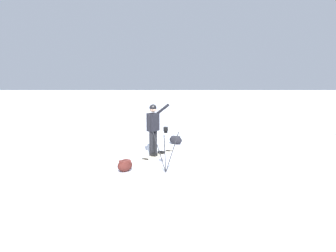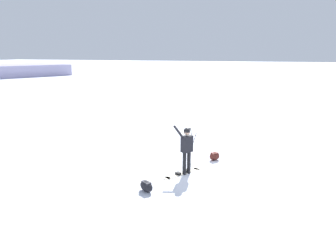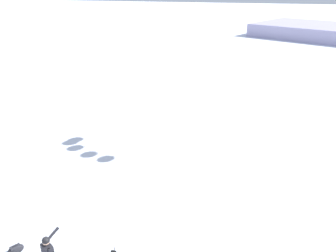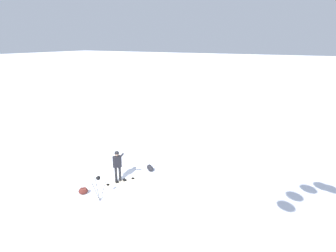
{
  "view_description": "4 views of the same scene",
  "coord_description": "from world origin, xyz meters",
  "px_view_note": "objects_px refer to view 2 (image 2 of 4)",
  "views": [
    {
      "loc": [
        -0.69,
        9.49,
        2.4
      ],
      "look_at": [
        -0.62,
        0.34,
        1.12
      ],
      "focal_mm": 30.82,
      "sensor_mm": 36.0,
      "label": 1
    },
    {
      "loc": [
        2.95,
        -11.28,
        4.46
      ],
      "look_at": [
        -1.16,
        0.66,
        1.56
      ],
      "focal_mm": 34.55,
      "sensor_mm": 36.0,
      "label": 2
    },
    {
      "loc": [
        7.41,
        5.56,
        9.02
      ],
      "look_at": [
        -4.21,
        2.49,
        4.09
      ],
      "focal_mm": 38.34,
      "sensor_mm": 36.0,
      "label": 3
    },
    {
      "loc": [
        -9.22,
        10.63,
        7.38
      ],
      "look_at": [
        -4.98,
        2.95,
        4.72
      ],
      "focal_mm": 30.41,
      "sensor_mm": 36.0,
      "label": 4
    }
  ],
  "objects_px": {
    "snowboard": "(183,173)",
    "gear_bag_small": "(146,186)",
    "camera_tripod": "(189,136)",
    "gear_bag_large": "(214,156)",
    "snowboarder": "(187,146)"
  },
  "relations": [
    {
      "from": "snowboard",
      "to": "gear_bag_small",
      "type": "relative_size",
      "value": 2.51
    },
    {
      "from": "camera_tripod",
      "to": "gear_bag_large",
      "type": "bearing_deg",
      "value": -4.58
    },
    {
      "from": "gear_bag_large",
      "to": "gear_bag_small",
      "type": "distance_m",
      "value": 4.12
    },
    {
      "from": "gear_bag_large",
      "to": "gear_bag_small",
      "type": "bearing_deg",
      "value": -111.35
    },
    {
      "from": "camera_tripod",
      "to": "gear_bag_small",
      "type": "relative_size",
      "value": 2.0
    },
    {
      "from": "snowboarder",
      "to": "gear_bag_small",
      "type": "height_order",
      "value": "snowboarder"
    },
    {
      "from": "snowboarder",
      "to": "snowboard",
      "type": "bearing_deg",
      "value": -168.64
    },
    {
      "from": "gear_bag_small",
      "to": "gear_bag_large",
      "type": "bearing_deg",
      "value": 68.65
    },
    {
      "from": "snowboard",
      "to": "gear_bag_small",
      "type": "bearing_deg",
      "value": -109.28
    },
    {
      "from": "snowboard",
      "to": "camera_tripod",
      "type": "distance_m",
      "value": 2.23
    },
    {
      "from": "camera_tripod",
      "to": "gear_bag_small",
      "type": "bearing_deg",
      "value": -95.14
    },
    {
      "from": "snowboarder",
      "to": "camera_tripod",
      "type": "distance_m",
      "value": 2.05
    },
    {
      "from": "snowboarder",
      "to": "gear_bag_small",
      "type": "distance_m",
      "value": 2.29
    },
    {
      "from": "snowboarder",
      "to": "snowboard",
      "type": "height_order",
      "value": "snowboarder"
    },
    {
      "from": "snowboard",
      "to": "gear_bag_large",
      "type": "relative_size",
      "value": 2.86
    }
  ]
}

